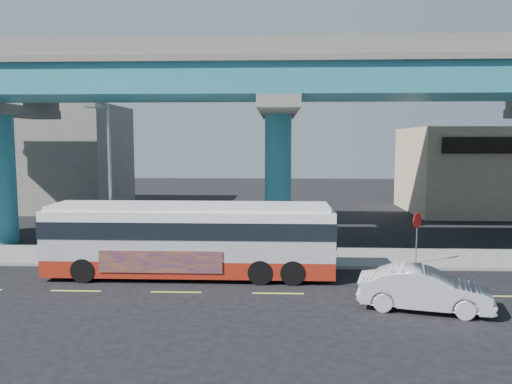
{
  "coord_description": "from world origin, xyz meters",
  "views": [
    {
      "loc": [
        -0.07,
        -19.21,
        5.91
      ],
      "look_at": [
        -1.04,
        4.0,
        3.53
      ],
      "focal_mm": 35.0,
      "sensor_mm": 36.0,
      "label": 1
    }
  ],
  "objects_px": {
    "transit_bus": "(191,237)",
    "stop_sign": "(417,227)",
    "sedan": "(424,289)",
    "street_lamp": "(106,160)"
  },
  "relations": [
    {
      "from": "transit_bus",
      "to": "stop_sign",
      "type": "bearing_deg",
      "value": 11.5
    },
    {
      "from": "sedan",
      "to": "street_lamp",
      "type": "xyz_separation_m",
      "value": [
        -13.06,
        5.4,
        4.31
      ]
    },
    {
      "from": "transit_bus",
      "to": "street_lamp",
      "type": "xyz_separation_m",
      "value": [
        -4.14,
        1.36,
        3.3
      ]
    },
    {
      "from": "sedan",
      "to": "stop_sign",
      "type": "xyz_separation_m",
      "value": [
        1.42,
        6.13,
        1.14
      ]
    },
    {
      "from": "stop_sign",
      "to": "street_lamp",
      "type": "bearing_deg",
      "value": 160.99
    },
    {
      "from": "stop_sign",
      "to": "transit_bus",
      "type": "bearing_deg",
      "value": 169.55
    },
    {
      "from": "transit_bus",
      "to": "street_lamp",
      "type": "distance_m",
      "value": 5.47
    },
    {
      "from": "sedan",
      "to": "street_lamp",
      "type": "height_order",
      "value": "street_lamp"
    },
    {
      "from": "street_lamp",
      "to": "stop_sign",
      "type": "height_order",
      "value": "street_lamp"
    },
    {
      "from": "stop_sign",
      "to": "sedan",
      "type": "bearing_deg",
      "value": -124.94
    }
  ]
}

